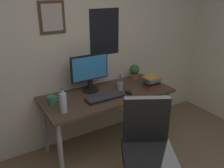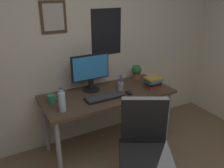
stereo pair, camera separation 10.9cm
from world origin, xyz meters
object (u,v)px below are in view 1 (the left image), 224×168
monitor (90,71)px  coffee_mug_near (52,100)px  water_bottle (63,102)px  keyboard (105,98)px  potted_plant (134,71)px  computer_mouse (129,92)px  pen_cup (120,86)px  book_stack_left (152,81)px  office_chair (147,145)px

monitor → coffee_mug_near: 0.55m
water_bottle → coffee_mug_near: (-0.04, 0.23, -0.06)m
keyboard → potted_plant: (0.64, 0.33, 0.09)m
computer_mouse → coffee_mug_near: coffee_mug_near is taller
water_bottle → pen_cup: size_ratio=1.26×
potted_plant → computer_mouse: bearing=-133.6°
keyboard → potted_plant: bearing=27.2°
monitor → water_bottle: (-0.46, -0.34, -0.13)m
coffee_mug_near → potted_plant: size_ratio=0.62×
pen_cup → book_stack_left: (0.39, -0.11, 0.02)m
computer_mouse → potted_plant: (0.34, 0.36, 0.09)m
monitor → book_stack_left: monitor is taller
potted_plant → keyboard: bearing=-152.8°
monitor → potted_plant: size_ratio=2.36×
book_stack_left → water_bottle: bearing=-177.1°
office_chair → water_bottle: (-0.55, 0.64, 0.30)m
monitor → coffee_mug_near: monitor is taller
keyboard → pen_cup: pen_cup is taller
water_bottle → pen_cup: bearing=12.7°
water_bottle → book_stack_left: size_ratio=1.22×
monitor → potted_plant: monitor is taller
keyboard → book_stack_left: 0.67m
potted_plant → pen_cup: (-0.37, -0.21, -0.05)m
computer_mouse → book_stack_left: 0.38m
office_chair → monitor: 1.07m
coffee_mug_near → pen_cup: size_ratio=0.61×
office_chair → monitor: monitor is taller
keyboard → potted_plant: potted_plant is taller
coffee_mug_near → book_stack_left: book_stack_left is taller
office_chair → computer_mouse: 0.74m
monitor → pen_cup: monitor is taller
office_chair → monitor: bearing=95.2°
computer_mouse → water_bottle: bearing=-178.0°
water_bottle → potted_plant: (1.13, 0.39, -0.00)m
monitor → book_stack_left: 0.78m
computer_mouse → book_stack_left: (0.37, 0.03, 0.05)m
office_chair → book_stack_left: office_chair is taller
office_chair → book_stack_left: 0.97m
coffee_mug_near → potted_plant: bearing=7.4°
coffee_mug_near → potted_plant: (1.18, 0.15, 0.06)m
office_chair → book_stack_left: bearing=48.5°
office_chair → water_bottle: bearing=130.5°
pen_cup → water_bottle: bearing=-167.3°
keyboard → potted_plant: 0.73m
keyboard → water_bottle: bearing=-173.5°
office_chair → coffee_mug_near: (-0.59, 0.87, 0.24)m
coffee_mug_near → pen_cup: pen_cup is taller
coffee_mug_near → pen_cup: 0.81m
coffee_mug_near → pen_cup: (0.81, -0.06, 0.01)m
computer_mouse → pen_cup: pen_cup is taller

